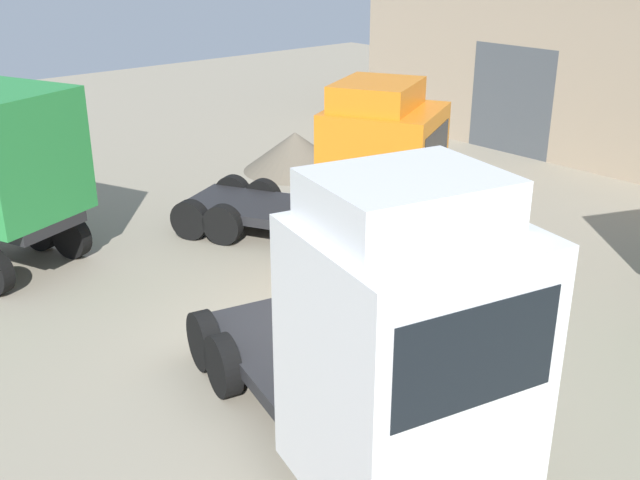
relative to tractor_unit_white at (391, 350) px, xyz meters
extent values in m
plane|color=gray|center=(-3.75, 1.33, -2.12)|extent=(60.00, 60.00, 0.00)
cube|color=#4C5156|center=(-9.09, 15.36, -0.32)|extent=(3.20, 0.08, 3.60)
cube|color=silver|center=(0.41, -0.11, 0.09)|extent=(2.92, 2.99, 3.38)
cube|color=silver|center=(0.22, -0.07, 2.06)|extent=(2.12, 2.43, 0.60)
cube|color=black|center=(1.55, -0.38, 0.76)|extent=(0.57, 2.06, 1.22)
cube|color=#232326|center=(-2.58, 0.60, -1.48)|extent=(4.11, 2.82, 0.24)
cylinder|color=#B2B2B7|center=(-1.76, 1.44, -1.65)|extent=(1.20, 0.80, 0.56)
cylinder|color=black|center=(1.25, 0.82, -1.60)|extent=(1.08, 0.53, 1.04)
cylinder|color=black|center=(-2.79, 1.78, -1.60)|extent=(1.08, 0.53, 1.04)
cylinder|color=black|center=(-3.30, -0.35, -1.60)|extent=(1.08, 0.53, 1.04)
cylinder|color=black|center=(-3.66, 1.99, -1.60)|extent=(1.08, 0.53, 1.04)
cylinder|color=black|center=(-4.17, -0.15, -1.60)|extent=(1.08, 0.53, 1.04)
cube|color=orange|center=(-5.89, 5.90, -0.18)|extent=(3.27, 3.31, 2.89)
cube|color=orange|center=(-6.06, 5.81, 1.55)|extent=(2.45, 2.63, 0.60)
cube|color=black|center=(-4.84, 6.43, 0.40)|extent=(1.02, 1.91, 1.04)
cube|color=#232326|center=(-8.67, 4.50, -1.51)|extent=(4.33, 3.52, 0.24)
cylinder|color=#B2B2B7|center=(-8.58, 5.66, -1.68)|extent=(1.23, 1.00, 0.56)
cylinder|color=black|center=(-5.85, 7.16, -1.63)|extent=(1.01, 0.71, 0.98)
cylinder|color=black|center=(-4.85, 5.19, -1.63)|extent=(1.01, 0.71, 0.98)
cylinder|color=black|center=(-9.63, 5.24, -1.63)|extent=(1.01, 0.71, 0.98)
cylinder|color=black|center=(-8.63, 3.28, -1.63)|extent=(1.01, 0.71, 0.98)
cylinder|color=black|center=(-10.43, 4.84, -1.63)|extent=(1.01, 0.71, 0.98)
cylinder|color=black|center=(-9.44, 2.87, -1.63)|extent=(1.01, 0.71, 0.98)
cylinder|color=black|center=(-11.20, -0.16, -1.62)|extent=(1.03, 0.64, 0.99)
cylinder|color=black|center=(-10.26, 0.20, -1.62)|extent=(1.03, 0.64, 0.99)
cone|color=#665B4C|center=(-12.25, 8.51, -1.50)|extent=(3.31, 3.31, 1.23)
camera|label=1|loc=(5.54, -6.02, 4.79)|focal=42.00mm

